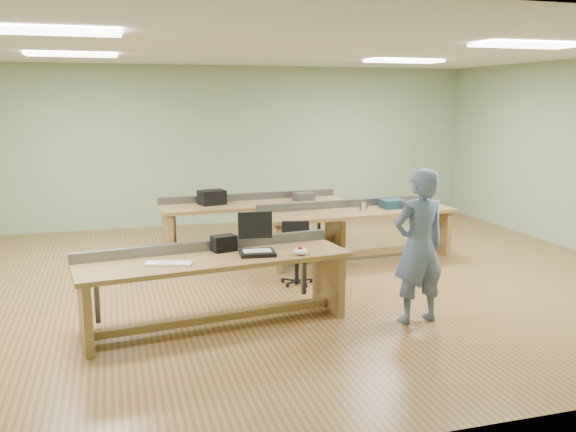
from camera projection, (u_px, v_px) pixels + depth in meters
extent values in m
plane|color=olive|center=(278.00, 280.00, 8.13)|extent=(10.00, 10.00, 0.00)
plane|color=silver|center=(277.00, 48.00, 7.57)|extent=(10.00, 10.00, 0.00)
cube|color=gray|center=(222.00, 146.00, 11.62)|extent=(10.00, 0.04, 3.00)
cube|color=gray|center=(435.00, 231.00, 4.08)|extent=(10.00, 0.04, 3.00)
cube|color=white|center=(53.00, 31.00, 5.47)|extent=(1.20, 0.50, 0.03)
cube|color=white|center=(72.00, 55.00, 8.30)|extent=(1.20, 0.50, 0.03)
cube|color=white|center=(526.00, 45.00, 6.85)|extent=(1.20, 0.50, 0.03)
cube|color=white|center=(404.00, 61.00, 9.68)|extent=(1.20, 0.50, 0.03)
cube|color=olive|center=(216.00, 260.00, 6.33)|extent=(2.92, 1.12, 0.05)
cube|color=olive|center=(85.00, 312.00, 5.88)|extent=(0.16, 0.66, 0.70)
cube|color=olive|center=(328.00, 280.00, 6.92)|extent=(0.16, 0.66, 0.70)
cube|color=olive|center=(217.00, 317.00, 6.45)|extent=(2.54, 0.43, 0.08)
cube|color=#53555B|center=(206.00, 246.00, 6.62)|extent=(2.83, 0.45, 0.11)
cube|color=olive|center=(359.00, 212.00, 9.02)|extent=(2.99, 0.99, 0.05)
cube|color=olive|center=(271.00, 245.00, 8.62)|extent=(0.13, 0.69, 0.70)
cube|color=olive|center=(437.00, 230.00, 9.55)|extent=(0.13, 0.69, 0.70)
cube|color=olive|center=(358.00, 253.00, 9.13)|extent=(2.65, 0.29, 0.08)
cube|color=#53555B|center=(348.00, 203.00, 9.33)|extent=(2.94, 0.29, 0.11)
cube|color=olive|center=(255.00, 205.00, 9.66)|extent=(3.01, 0.94, 0.05)
cube|color=olive|center=(168.00, 234.00, 9.29)|extent=(0.11, 0.70, 0.70)
cube|color=olive|center=(335.00, 222.00, 10.18)|extent=(0.11, 0.70, 0.70)
cube|color=olive|center=(256.00, 243.00, 9.78)|extent=(2.67, 0.23, 0.08)
cube|color=#53555B|center=(249.00, 197.00, 9.98)|extent=(2.97, 0.22, 0.11)
imported|color=slate|center=(419.00, 246.00, 6.46)|extent=(0.64, 0.45, 1.67)
cube|color=black|center=(257.00, 253.00, 6.45)|extent=(0.40, 0.34, 0.04)
cube|color=black|center=(255.00, 225.00, 6.54)|extent=(0.37, 0.05, 0.29)
cube|color=silver|center=(169.00, 264.00, 6.04)|extent=(0.48, 0.27, 0.03)
ellipsoid|color=white|center=(301.00, 251.00, 6.45)|extent=(0.19, 0.21, 0.07)
cube|color=black|center=(224.00, 243.00, 6.60)|extent=(0.29, 0.23, 0.17)
cylinder|color=black|center=(297.00, 269.00, 7.92)|extent=(0.05, 0.05, 0.40)
cube|color=black|center=(297.00, 253.00, 7.88)|extent=(0.44, 0.44, 0.05)
cube|color=black|center=(295.00, 234.00, 8.02)|extent=(0.36, 0.11, 0.34)
cylinder|color=black|center=(297.00, 282.00, 7.95)|extent=(0.50, 0.50, 0.05)
cube|color=#133340|center=(393.00, 204.00, 9.27)|extent=(0.37, 0.29, 0.12)
cube|color=#353537|center=(415.00, 205.00, 9.19)|extent=(0.47, 0.36, 0.11)
imported|color=#353537|center=(364.00, 206.00, 9.08)|extent=(0.16, 0.16, 0.11)
cylinder|color=silver|center=(364.00, 207.00, 9.00)|extent=(0.07, 0.07, 0.12)
cube|color=black|center=(212.00, 197.00, 9.54)|extent=(0.45, 0.37, 0.22)
cube|color=#353537|center=(304.00, 196.00, 9.96)|extent=(0.34, 0.27, 0.12)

